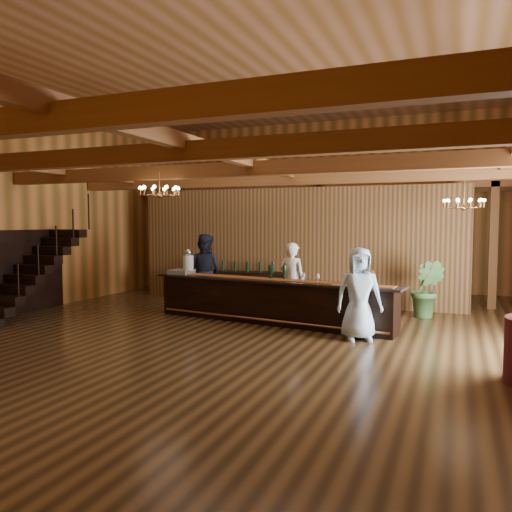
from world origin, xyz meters
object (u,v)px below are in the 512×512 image
at_px(staff_second, 204,272).
at_px(beverage_dispenser, 188,262).
at_px(raffle_drum, 364,277).
at_px(floor_plant, 427,289).
at_px(chandelier_left, 159,191).
at_px(guest, 359,294).
at_px(tasting_bar, 271,301).
at_px(backbar_shelf, 241,287).
at_px(bartender, 292,281).
at_px(chandelier_right, 464,203).

bearing_deg(staff_second, beverage_dispenser, 75.81).
height_order(raffle_drum, floor_plant, floor_plant).
relative_size(chandelier_left, guest, 0.46).
bearing_deg(tasting_bar, guest, -14.52).
bearing_deg(staff_second, floor_plant, -167.02).
bearing_deg(backbar_shelf, tasting_bar, -63.10).
distance_m(bartender, floor_plant, 3.08).
height_order(tasting_bar, beverage_dispenser, beverage_dispenser).
relative_size(staff_second, guest, 1.09).
distance_m(beverage_dispenser, raffle_drum, 4.35).
xyz_separation_m(beverage_dispenser, bartender, (2.51, 0.32, -0.37)).
height_order(chandelier_left, staff_second, chandelier_left).
xyz_separation_m(chandelier_left, guest, (3.97, 0.51, -1.96)).
xyz_separation_m(raffle_drum, staff_second, (-4.14, 1.18, -0.18)).
distance_m(chandelier_right, bartender, 3.98).
relative_size(beverage_dispenser, floor_plant, 0.45).
bearing_deg(raffle_drum, tasting_bar, 171.35).
xyz_separation_m(backbar_shelf, staff_second, (-0.35, -1.48, 0.53)).
bearing_deg(chandelier_right, chandelier_left, -156.00).
bearing_deg(guest, tasting_bar, 134.87).
bearing_deg(raffle_drum, chandelier_left, -165.52).
bearing_deg(guest, floor_plant, 45.74).
bearing_deg(backbar_shelf, beverage_dispenser, -113.49).
bearing_deg(floor_plant, raffle_drum, -115.42).
relative_size(tasting_bar, guest, 3.33).
bearing_deg(chandelier_left, chandelier_right, 24.00).
distance_m(backbar_shelf, chandelier_right, 6.07).
height_order(beverage_dispenser, chandelier_left, chandelier_left).
height_order(raffle_drum, staff_second, staff_second).
distance_m(raffle_drum, guest, 0.58).
bearing_deg(tasting_bar, chandelier_right, 25.02).
bearing_deg(backbar_shelf, guest, -49.47).
bearing_deg(chandelier_left, floor_plant, 32.65).
bearing_deg(chandelier_right, tasting_bar, -162.42).
height_order(backbar_shelf, staff_second, staff_second).
distance_m(backbar_shelf, chandelier_left, 4.41).
height_order(tasting_bar, bartender, bartender).
xyz_separation_m(chandelier_right, staff_second, (-5.90, -0.34, -1.64)).
bearing_deg(bartender, tasting_bar, 79.27).
distance_m(beverage_dispenser, floor_plant, 5.58).
bearing_deg(raffle_drum, guest, -90.37).
height_order(chandelier_left, floor_plant, chandelier_left).
height_order(chandelier_right, guest, chandelier_right).
bearing_deg(tasting_bar, chandelier_left, -137.51).
relative_size(chandelier_right, guest, 0.46).
relative_size(tasting_bar, chandelier_right, 7.20).
height_order(backbar_shelf, floor_plant, floor_plant).
height_order(beverage_dispenser, staff_second, staff_second).
height_order(beverage_dispenser, raffle_drum, beverage_dispenser).
relative_size(backbar_shelf, chandelier_right, 3.71).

